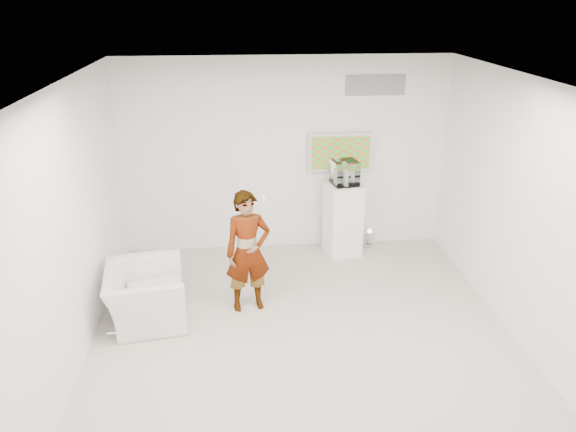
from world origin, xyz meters
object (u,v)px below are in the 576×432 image
object	(u,v)px
floor_uplight	(369,238)
pedestal	(343,219)
tv	(340,152)
person	(248,252)
armchair	(146,295)

from	to	relation	value
floor_uplight	pedestal	bearing A→B (deg)	-157.60
tv	floor_uplight	distance (m)	1.50
person	tv	bearing A→B (deg)	39.71
armchair	floor_uplight	size ratio (longest dim) A/B	3.85
floor_uplight	person	bearing A→B (deg)	-139.09
pedestal	tv	bearing A→B (deg)	92.98
tv	person	size ratio (longest dim) A/B	0.63
armchair	pedestal	bearing A→B (deg)	-66.44
tv	pedestal	size ratio (longest dim) A/B	0.88
tv	armchair	world-z (taller)	tv
tv	armchair	xyz separation A→B (m)	(-2.76, -2.03, -1.20)
person	armchair	bearing A→B (deg)	176.89
floor_uplight	armchair	bearing A→B (deg)	-149.71
armchair	floor_uplight	bearing A→B (deg)	-67.72
pedestal	person	bearing A→B (deg)	-134.57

